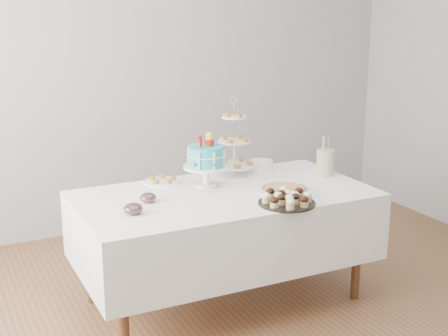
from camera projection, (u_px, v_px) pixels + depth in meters
name	position (u px, v px, depth m)	size (l,w,h in m)	color
floor	(245.00, 319.00, 4.02)	(5.00, 5.00, 0.00)	brown
walls	(247.00, 112.00, 3.67)	(5.04, 4.04, 2.70)	#9FA2A4
table	(224.00, 225.00, 4.14)	(1.92, 1.02, 0.77)	white
birthday_cake	(206.00, 168.00, 4.19)	(0.31, 0.31, 0.48)	white
cupcake_tray	(287.00, 198.00, 3.84)	(0.36, 0.36, 0.08)	black
pie	(284.00, 191.00, 4.03)	(0.31, 0.31, 0.05)	tan
tiered_stand	(234.00, 142.00, 4.47)	(0.29, 0.29, 0.57)	silver
plate_stack	(261.00, 165.00, 4.63)	(0.18, 0.18, 0.07)	white
pastry_plate	(162.00, 180.00, 4.30)	(0.26, 0.26, 0.04)	white
jam_bowl_a	(133.00, 209.00, 3.66)	(0.12, 0.12, 0.07)	silver
jam_bowl_b	(148.00, 198.00, 3.88)	(0.10, 0.10, 0.06)	silver
utensil_pitcher	(325.00, 161.00, 4.47)	(0.14, 0.13, 0.29)	beige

